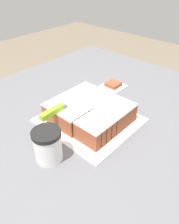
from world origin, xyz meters
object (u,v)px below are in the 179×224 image
Objects in this scene: knife at (58,109)px; coffee_cup at (48,145)px; cake at (89,111)px; cake_board at (90,120)px; brownie at (113,84)px.

coffee_cup is (-0.13, -0.10, -0.03)m from knife.
coffee_cup reaches higher than cake.
coffee_cup reaches higher than knife.
cake is 0.14m from knife.
brownie reaches higher than cake_board.
cake is 4.24× the size of brownie.
coffee_cup reaches higher than brownie.
cake_board is 0.26m from coffee_cup.
brownie is at bearing 3.85° from knife.
brownie is (0.41, 0.05, -0.08)m from knife.
coffee_cup is at bearing -171.01° from cake_board.
cake_board is at bearing -131.21° from cake.
cake_board is 5.40× the size of brownie.
cake is at bearing 9.73° from coffee_cup.
cake is 1.00× the size of knife.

